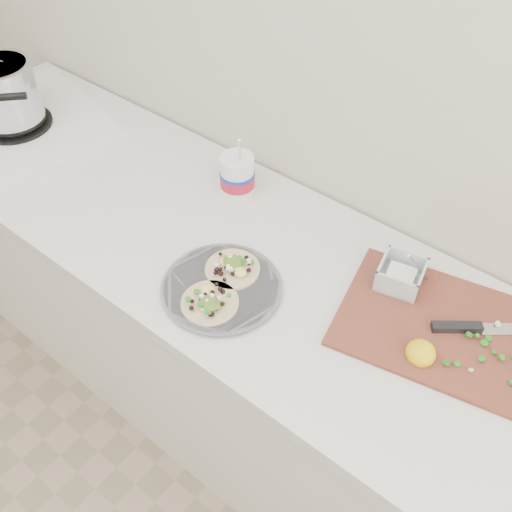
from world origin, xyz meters
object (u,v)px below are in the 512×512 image
Objects in this scene: taco_plate at (221,285)px; tub at (238,173)px; cutboard at (443,320)px; stove at (9,105)px.

taco_plate is 1.33× the size of tub.
tub is 0.70m from cutboard.
cutboard is at bearing 17.21° from stove.
tub is (0.79, 0.21, -0.02)m from stove.
taco_plate is (1.00, -0.11, -0.07)m from stove.
cutboard is (0.48, 0.24, 0.00)m from taco_plate.
cutboard is (1.48, 0.13, -0.07)m from stove.
taco_plate is 0.39m from tub.
tub reaches higher than taco_plate.
stove reaches higher than tub.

